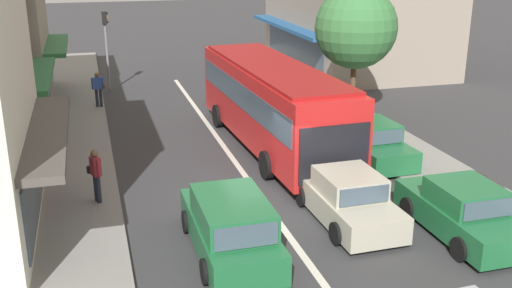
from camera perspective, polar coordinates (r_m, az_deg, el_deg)
name	(u,v)px	position (r m, az deg, el deg)	size (l,w,h in m)	color
ground_plane	(265,203)	(18.14, 0.87, -5.66)	(140.00, 140.00, 0.00)	#353538
lane_centre_line	(233,160)	(21.72, -2.16, -1.49)	(0.20, 28.00, 0.01)	silver
sidewalk_left	(39,157)	(23.13, -19.99, -1.20)	(5.20, 44.00, 0.14)	gray
kerb_right	(365,129)	(25.53, 10.38, 1.42)	(2.80, 44.00, 0.12)	gray
city_bus	(272,100)	(22.46, 1.56, 4.20)	(3.07, 10.95, 3.23)	red
sedan_queue_gap_filler	(347,199)	(16.98, 8.67, -5.19)	(1.96, 4.23, 1.47)	#B7B29E
wagon_adjacent_lane_trail	(230,227)	(15.04, -2.45, -7.86)	(1.95, 4.51, 1.58)	#1E6638
parked_sedan_kerb_front	(462,212)	(16.94, 19.05, -6.11)	(1.91, 4.20, 1.47)	#1E6638
parked_sedan_kerb_second	(370,143)	(21.83, 10.76, 0.12)	(2.00, 4.25, 1.47)	#1E6638
traffic_light_downstreet	(106,37)	(32.34, -14.10, 9.82)	(0.33, 0.24, 4.20)	gray
street_tree_right	(356,28)	(26.12, 9.49, 10.88)	(3.51, 3.51, 5.84)	brown
pedestrian_with_handbag_near	(96,172)	(18.19, -15.03, -2.62)	(0.43, 0.64, 1.63)	#232838
pedestrian_browsing_midblock	(98,87)	(29.07, -14.79, 5.24)	(0.65, 0.25, 1.63)	#232838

